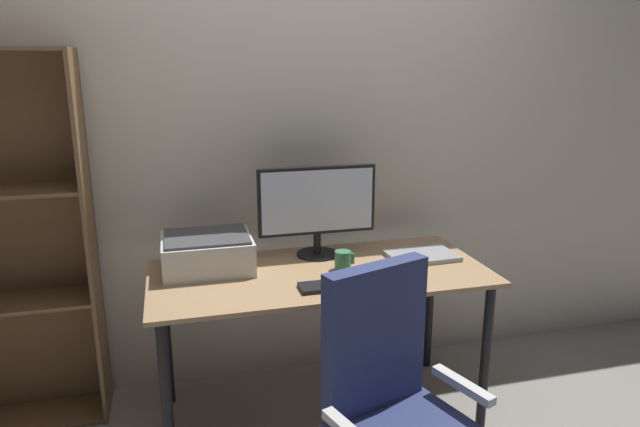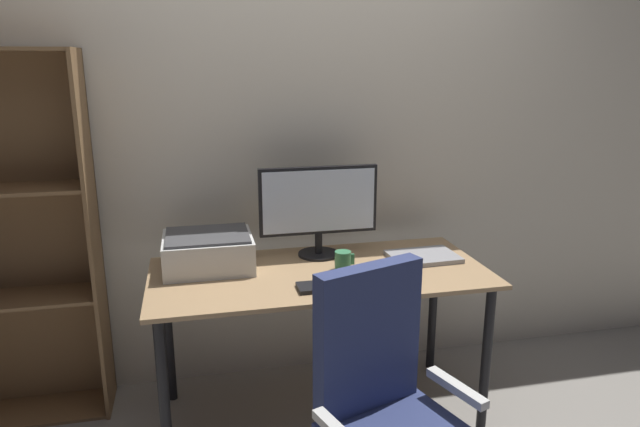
{
  "view_description": "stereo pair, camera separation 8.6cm",
  "coord_description": "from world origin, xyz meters",
  "px_view_note": "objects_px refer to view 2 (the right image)",
  "views": [
    {
      "loc": [
        -0.62,
        -2.36,
        1.67
      ],
      "look_at": [
        0.0,
        0.02,
        1.01
      ],
      "focal_mm": 32.16,
      "sensor_mm": 36.0,
      "label": 1
    },
    {
      "loc": [
        -0.54,
        -2.38,
        1.67
      ],
      "look_at": [
        0.0,
        0.02,
        1.01
      ],
      "focal_mm": 32.16,
      "sensor_mm": 36.0,
      "label": 2
    }
  ],
  "objects_px": {
    "laptop": "(423,257)",
    "printer": "(208,251)",
    "keyboard": "(332,286)",
    "monitor": "(319,205)",
    "coffee_mug": "(343,261)",
    "mouse": "(377,279)",
    "desk": "(320,289)",
    "bookshelf": "(12,245)"
  },
  "relations": [
    {
      "from": "printer",
      "to": "monitor",
      "type": "bearing_deg",
      "value": 6.22
    },
    {
      "from": "keyboard",
      "to": "mouse",
      "type": "distance_m",
      "value": 0.21
    },
    {
      "from": "desk",
      "to": "laptop",
      "type": "relative_size",
      "value": 4.75
    },
    {
      "from": "desk",
      "to": "keyboard",
      "type": "height_order",
      "value": "keyboard"
    },
    {
      "from": "printer",
      "to": "bookshelf",
      "type": "distance_m",
      "value": 0.89
    },
    {
      "from": "bookshelf",
      "to": "printer",
      "type": "bearing_deg",
      "value": -13.06
    },
    {
      "from": "mouse",
      "to": "desk",
      "type": "bearing_deg",
      "value": 145.81
    },
    {
      "from": "monitor",
      "to": "printer",
      "type": "xyz_separation_m",
      "value": [
        -0.53,
        -0.06,
        -0.17
      ]
    },
    {
      "from": "keyboard",
      "to": "laptop",
      "type": "xyz_separation_m",
      "value": [
        0.52,
        0.25,
        0.0
      ]
    },
    {
      "from": "coffee_mug",
      "to": "bookshelf",
      "type": "height_order",
      "value": "bookshelf"
    },
    {
      "from": "monitor",
      "to": "mouse",
      "type": "bearing_deg",
      "value": -67.33
    },
    {
      "from": "keyboard",
      "to": "laptop",
      "type": "relative_size",
      "value": 0.91
    },
    {
      "from": "desk",
      "to": "bookshelf",
      "type": "distance_m",
      "value": 1.42
    },
    {
      "from": "keyboard",
      "to": "printer",
      "type": "height_order",
      "value": "printer"
    },
    {
      "from": "mouse",
      "to": "laptop",
      "type": "bearing_deg",
      "value": 45.93
    },
    {
      "from": "keyboard",
      "to": "coffee_mug",
      "type": "distance_m",
      "value": 0.22
    },
    {
      "from": "desk",
      "to": "coffee_mug",
      "type": "height_order",
      "value": "coffee_mug"
    },
    {
      "from": "desk",
      "to": "monitor",
      "type": "distance_m",
      "value": 0.4
    },
    {
      "from": "coffee_mug",
      "to": "laptop",
      "type": "distance_m",
      "value": 0.42
    },
    {
      "from": "mouse",
      "to": "laptop",
      "type": "xyz_separation_m",
      "value": [
        0.31,
        0.24,
        -0.01
      ]
    },
    {
      "from": "monitor",
      "to": "keyboard",
      "type": "xyz_separation_m",
      "value": [
        -0.04,
        -0.42,
        -0.24
      ]
    },
    {
      "from": "monitor",
      "to": "printer",
      "type": "bearing_deg",
      "value": -173.78
    },
    {
      "from": "monitor",
      "to": "laptop",
      "type": "distance_m",
      "value": 0.56
    },
    {
      "from": "mouse",
      "to": "laptop",
      "type": "height_order",
      "value": "mouse"
    },
    {
      "from": "monitor",
      "to": "bookshelf",
      "type": "height_order",
      "value": "bookshelf"
    },
    {
      "from": "desk",
      "to": "bookshelf",
      "type": "bearing_deg",
      "value": 165.36
    },
    {
      "from": "keyboard",
      "to": "bookshelf",
      "type": "height_order",
      "value": "bookshelf"
    },
    {
      "from": "keyboard",
      "to": "laptop",
      "type": "bearing_deg",
      "value": 26.21
    },
    {
      "from": "printer",
      "to": "coffee_mug",
      "type": "bearing_deg",
      "value": -15.27
    },
    {
      "from": "keyboard",
      "to": "mouse",
      "type": "relative_size",
      "value": 3.02
    },
    {
      "from": "laptop",
      "to": "monitor",
      "type": "bearing_deg",
      "value": 158.69
    },
    {
      "from": "monitor",
      "to": "coffee_mug",
      "type": "bearing_deg",
      "value": -73.75
    },
    {
      "from": "mouse",
      "to": "bookshelf",
      "type": "bearing_deg",
      "value": 168.95
    },
    {
      "from": "coffee_mug",
      "to": "mouse",
      "type": "bearing_deg",
      "value": -60.32
    },
    {
      "from": "desk",
      "to": "keyboard",
      "type": "xyz_separation_m",
      "value": [
        0.01,
        -0.21,
        0.1
      ]
    },
    {
      "from": "monitor",
      "to": "coffee_mug",
      "type": "relative_size",
      "value": 6.34
    },
    {
      "from": "coffee_mug",
      "to": "keyboard",
      "type": "bearing_deg",
      "value": -117.34
    },
    {
      "from": "keyboard",
      "to": "bookshelf",
      "type": "relative_size",
      "value": 0.17
    },
    {
      "from": "keyboard",
      "to": "printer",
      "type": "relative_size",
      "value": 0.72
    },
    {
      "from": "laptop",
      "to": "printer",
      "type": "bearing_deg",
      "value": 171.53
    },
    {
      "from": "printer",
      "to": "bookshelf",
      "type": "xyz_separation_m",
      "value": [
        -0.87,
        0.2,
        0.03
      ]
    },
    {
      "from": "monitor",
      "to": "laptop",
      "type": "height_order",
      "value": "monitor"
    }
  ]
}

